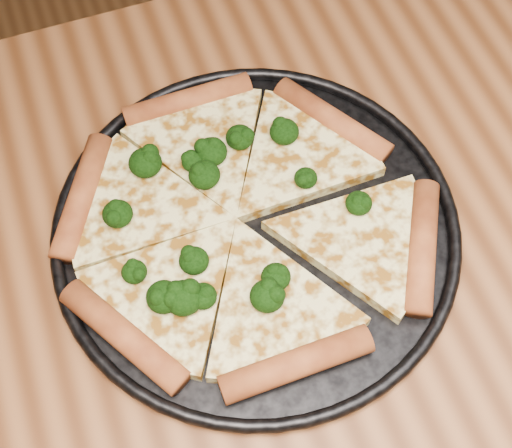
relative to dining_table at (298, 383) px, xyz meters
name	(u,v)px	position (x,y,z in m)	size (l,w,h in m)	color
dining_table	(298,383)	(0.00, 0.00, 0.00)	(1.20, 0.90, 0.75)	brown
pizza_pan	(256,228)	(0.00, 0.12, 0.10)	(0.38, 0.38, 0.02)	black
pizza	(241,220)	(-0.01, 0.13, 0.11)	(0.37, 0.32, 0.03)	#E2D88A
broccoli_florets	(212,218)	(-0.04, 0.14, 0.12)	(0.24, 0.20, 0.02)	black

